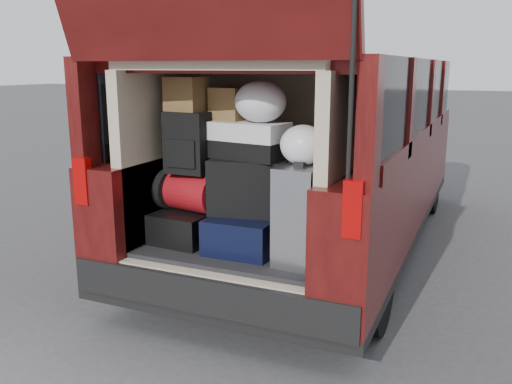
# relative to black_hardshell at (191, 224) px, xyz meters

# --- Properties ---
(ground) EXTENTS (80.00, 80.00, 0.00)m
(ground) POSITION_rel_black_hardshell_xyz_m (0.39, -0.18, -0.65)
(ground) COLOR #3A3A3C
(ground) RESTS_ON ground
(minivan) EXTENTS (1.90, 5.35, 2.77)m
(minivan) POSITION_rel_black_hardshell_xyz_m (0.39, 1.68, 0.26)
(minivan) COLOR black
(minivan) RESTS_ON ground
(load_floor) EXTENTS (1.24, 1.05, 0.55)m
(load_floor) POSITION_rel_black_hardshell_xyz_m (0.39, 0.10, -0.38)
(load_floor) COLOR black
(load_floor) RESTS_ON ground
(black_hardshell) EXTENTS (0.41, 0.54, 0.21)m
(black_hardshell) POSITION_rel_black_hardshell_xyz_m (0.00, 0.00, 0.00)
(black_hardshell) COLOR black
(black_hardshell) RESTS_ON load_floor
(navy_hardshell) EXTENTS (0.44, 0.53, 0.23)m
(navy_hardshell) POSITION_rel_black_hardshell_xyz_m (0.44, -0.03, 0.01)
(navy_hardshell) COLOR black
(navy_hardshell) RESTS_ON load_floor
(silver_roller) EXTENTS (0.28, 0.42, 0.60)m
(silver_roller) POSITION_rel_black_hardshell_xyz_m (0.86, -0.11, 0.20)
(silver_roller) COLOR white
(silver_roller) RESTS_ON load_floor
(red_duffel) EXTENTS (0.46, 0.35, 0.27)m
(red_duffel) POSITION_rel_black_hardshell_xyz_m (0.02, -0.01, 0.24)
(red_duffel) COLOR maroon
(red_duffel) RESTS_ON black_hardshell
(black_soft_case) EXTENTS (0.54, 0.38, 0.36)m
(black_soft_case) POSITION_rel_black_hardshell_xyz_m (0.44, 0.02, 0.31)
(black_soft_case) COLOR black
(black_soft_case) RESTS_ON navy_hardshell
(backpack) EXTENTS (0.28, 0.17, 0.40)m
(backpack) POSITION_rel_black_hardshell_xyz_m (0.03, -0.06, 0.58)
(backpack) COLOR black
(backpack) RESTS_ON red_duffel
(twotone_duffel) EXTENTS (0.56, 0.35, 0.23)m
(twotone_duffel) POSITION_rel_black_hardshell_xyz_m (0.41, 0.04, 0.60)
(twotone_duffel) COLOR silver
(twotone_duffel) RESTS_ON black_soft_case
(grocery_sack_lower) EXTENTS (0.26, 0.23, 0.22)m
(grocery_sack_lower) POSITION_rel_black_hardshell_xyz_m (-0.01, 0.01, 0.89)
(grocery_sack_lower) COLOR olive
(grocery_sack_lower) RESTS_ON backpack
(grocery_sack_upper) EXTENTS (0.23, 0.20, 0.21)m
(grocery_sack_upper) POSITION_rel_black_hardshell_xyz_m (0.25, 0.10, 0.83)
(grocery_sack_upper) COLOR olive
(grocery_sack_upper) RESTS_ON twotone_duffel
(plastic_bag_center) EXTENTS (0.34, 0.32, 0.26)m
(plastic_bag_center) POSITION_rel_black_hardshell_xyz_m (0.51, 0.03, 0.85)
(plastic_bag_center) COLOR white
(plastic_bag_center) RESTS_ON twotone_duffel
(plastic_bag_right) EXTENTS (0.31, 0.29, 0.24)m
(plastic_bag_right) POSITION_rel_black_hardshell_xyz_m (0.84, -0.10, 0.62)
(plastic_bag_right) COLOR white
(plastic_bag_right) RESTS_ON silver_roller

